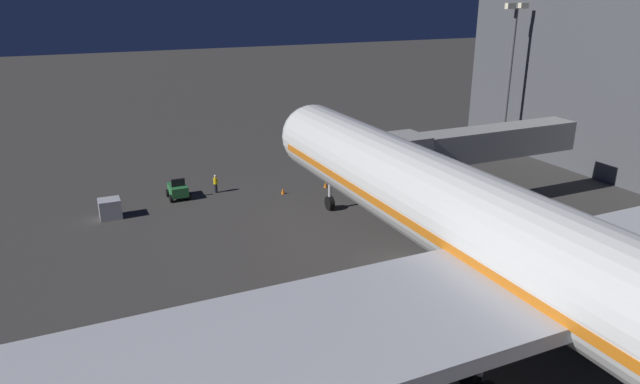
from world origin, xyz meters
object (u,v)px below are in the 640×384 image
(traffic_cone_nose_starboard, at_px, (283,191))
(jet_bridge, at_px, (467,146))
(pushback_tug, at_px, (178,190))
(apron_floodlight_mast, at_px, (510,69))
(baggage_container_near_belt, at_px, (110,209))
(ground_crew_near_nose_gear, at_px, (216,183))
(traffic_cone_nose_port, at_px, (326,185))
(airliner_at_gate, at_px, (560,272))

(traffic_cone_nose_starboard, bearing_deg, jet_bridge, 140.32)
(jet_bridge, bearing_deg, pushback_tug, -31.53)
(pushback_tug, bearing_deg, apron_floodlight_mast, 178.48)
(apron_floodlight_mast, relative_size, baggage_container_near_belt, 9.68)
(ground_crew_near_nose_gear, xyz_separation_m, traffic_cone_nose_port, (-9.99, 2.94, -0.68))
(jet_bridge, relative_size, baggage_container_near_belt, 10.90)
(airliner_at_gate, height_order, jet_bridge, airliner_at_gate)
(jet_bridge, bearing_deg, traffic_cone_nose_port, -52.00)
(apron_floodlight_mast, xyz_separation_m, ground_crew_near_nose_gear, (33.29, -1.03, -8.81))
(airliner_at_gate, xyz_separation_m, pushback_tug, (11.31, -33.07, -4.82))
(baggage_container_near_belt, height_order, ground_crew_near_nose_gear, ground_crew_near_nose_gear)
(airliner_at_gate, bearing_deg, pushback_tug, -71.12)
(traffic_cone_nose_starboard, bearing_deg, pushback_tug, -17.57)
(jet_bridge, height_order, pushback_tug, jet_bridge)
(apron_floodlight_mast, height_order, pushback_tug, apron_floodlight_mast)
(apron_floodlight_mast, distance_m, ground_crew_near_nose_gear, 34.45)
(baggage_container_near_belt, height_order, traffic_cone_nose_starboard, baggage_container_near_belt)
(traffic_cone_nose_port, bearing_deg, airliner_at_gate, 85.83)
(pushback_tug, xyz_separation_m, traffic_cone_nose_port, (-13.51, 2.88, -0.50))
(apron_floodlight_mast, height_order, baggage_container_near_belt, apron_floodlight_mast)
(pushback_tug, bearing_deg, jet_bridge, 148.47)
(pushback_tug, height_order, traffic_cone_nose_port, pushback_tug)
(airliner_at_gate, relative_size, apron_floodlight_mast, 3.77)
(apron_floodlight_mast, distance_m, traffic_cone_nose_port, 25.23)
(jet_bridge, xyz_separation_m, apron_floodlight_mast, (-15.19, -12.29, 4.04))
(airliner_at_gate, relative_size, baggage_container_near_belt, 36.47)
(airliner_at_gate, relative_size, jet_bridge, 3.35)
(airliner_at_gate, bearing_deg, apron_floodlight_mast, -128.47)
(ground_crew_near_nose_gear, bearing_deg, baggage_container_near_belt, 14.53)
(pushback_tug, bearing_deg, traffic_cone_nose_starboard, 162.43)
(jet_bridge, bearing_deg, traffic_cone_nose_starboard, -39.68)
(traffic_cone_nose_starboard, bearing_deg, ground_crew_near_nose_gear, -27.75)
(baggage_container_near_belt, relative_size, ground_crew_near_nose_gear, 0.99)
(jet_bridge, bearing_deg, baggage_container_near_belt, -21.31)
(pushback_tug, distance_m, traffic_cone_nose_port, 13.82)
(ground_crew_near_nose_gear, distance_m, traffic_cone_nose_port, 10.43)
(ground_crew_near_nose_gear, bearing_deg, pushback_tug, 0.92)
(airliner_at_gate, xyz_separation_m, traffic_cone_nose_port, (-2.20, -30.19, -5.33))
(jet_bridge, height_order, ground_crew_near_nose_gear, jet_bridge)
(jet_bridge, height_order, traffic_cone_nose_starboard, jet_bridge)
(airliner_at_gate, height_order, traffic_cone_nose_port, airliner_at_gate)
(jet_bridge, distance_m, ground_crew_near_nose_gear, 22.97)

